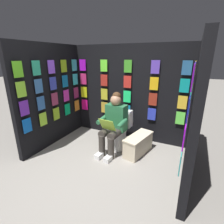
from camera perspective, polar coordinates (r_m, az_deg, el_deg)
ground_plane at (r=2.82m, az=-9.68°, el=-22.69°), size 30.00×30.00×0.00m
display_wall_back at (r=3.86m, az=5.53°, el=6.36°), size 2.74×0.14×2.09m
display_wall_left at (r=2.72m, az=25.92°, el=-0.53°), size 0.14×1.81×2.09m
display_wall_right at (r=3.81m, az=-19.64°, el=5.22°), size 0.14×1.81×2.09m
toilet at (r=3.58m, az=2.28°, el=-6.67°), size 0.42×0.57×0.77m
person_reading at (r=3.29m, az=0.48°, el=-3.78°), size 0.55×0.71×1.19m
comic_longbox_near at (r=3.43m, az=8.80°, el=-10.66°), size 0.44×0.76×0.38m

